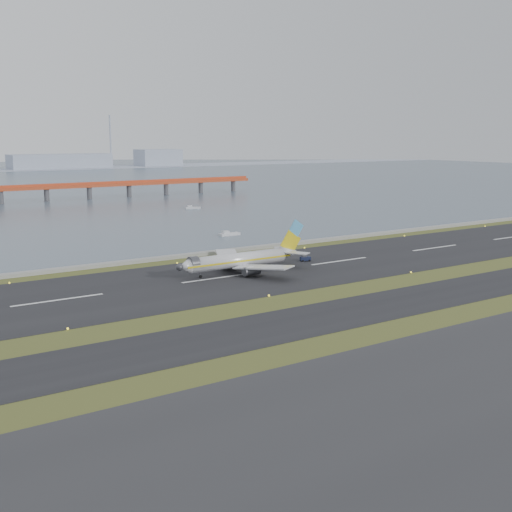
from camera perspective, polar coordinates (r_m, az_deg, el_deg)
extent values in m
plane|color=#354619|center=(136.56, 2.95, -4.27)|extent=(1000.00, 1000.00, 0.00)
cube|color=black|center=(127.47, 6.18, -5.38)|extent=(1000.00, 18.00, 0.10)
cube|color=black|center=(160.94, -3.42, -1.97)|extent=(1000.00, 45.00, 0.10)
cube|color=gray|center=(186.88, -8.06, -0.16)|extent=(1000.00, 2.50, 1.00)
cube|color=#B03E1E|center=(370.39, -18.14, 5.78)|extent=(260.00, 5.00, 1.60)
cube|color=#B03E1E|center=(370.28, -18.16, 6.01)|extent=(260.00, 0.40, 1.40)
cylinder|color=#4C4C51|center=(370.75, -18.10, 5.09)|extent=(2.80, 2.80, 7.00)
cylinder|color=#4C4C51|center=(407.00, -4.93, 6.01)|extent=(2.80, 2.80, 7.00)
cube|color=#9CA6B9|center=(758.65, -17.01, 8.06)|extent=(110.00, 35.00, 16.00)
cube|color=#9CA6B9|center=(801.48, -8.69, 8.64)|extent=(50.00, 35.00, 20.00)
cylinder|color=#9CA6B9|center=(777.64, -12.80, 9.93)|extent=(1.80, 1.80, 60.00)
cylinder|color=silver|center=(165.99, -1.63, -0.36)|extent=(28.00, 3.80, 3.80)
cone|color=silver|center=(158.44, -6.42, -0.95)|extent=(3.20, 3.80, 3.80)
cone|color=silver|center=(174.91, 2.87, 0.29)|extent=(5.00, 3.80, 3.80)
cube|color=gold|center=(164.39, -1.28, -0.46)|extent=(31.00, 0.06, 0.45)
cube|color=gold|center=(167.59, -1.98, -0.25)|extent=(31.00, 0.06, 0.45)
cube|color=silver|center=(160.32, 0.64, -1.00)|extent=(11.31, 15.89, 1.66)
cube|color=silver|center=(174.37, -2.50, -0.07)|extent=(11.31, 15.89, 1.66)
cylinder|color=#3B3C41|center=(161.68, -0.35, -1.34)|extent=(4.20, 2.10, 2.10)
cylinder|color=#3B3C41|center=(171.63, -2.55, -0.65)|extent=(4.20, 2.10, 2.10)
cube|color=gold|center=(174.88, 3.09, 1.26)|extent=(6.80, 0.35, 6.85)
cube|color=#4B9ED4|center=(175.46, 3.60, 2.50)|extent=(4.85, 0.37, 4.90)
cube|color=silver|center=(172.01, 3.70, 0.28)|extent=(5.64, 6.80, 0.22)
cube|color=silver|center=(178.01, 2.22, 0.64)|extent=(5.64, 6.80, 0.22)
cylinder|color=black|center=(161.17, -4.95, -1.83)|extent=(0.80, 0.28, 0.80)
cylinder|color=black|center=(165.05, -0.67, -1.46)|extent=(1.00, 0.38, 1.00)
cylinder|color=black|center=(169.68, -1.70, -1.13)|extent=(1.00, 0.38, 1.00)
cube|color=#131934|center=(182.74, 4.40, -0.23)|extent=(3.25, 2.49, 1.08)
cube|color=#3B3C41|center=(182.50, 4.30, -0.02)|extent=(1.64, 1.69, 0.63)
cylinder|color=black|center=(181.86, 4.17, -0.44)|extent=(0.68, 0.46, 0.63)
cylinder|color=black|center=(183.20, 4.03, -0.36)|extent=(0.68, 0.46, 0.63)
cylinder|color=black|center=(182.48, 4.76, -0.41)|extent=(0.68, 0.46, 0.63)
cylinder|color=black|center=(183.81, 4.62, -0.33)|extent=(0.68, 0.46, 0.63)
cube|color=silver|center=(230.26, -2.37, 1.93)|extent=(7.76, 2.49, 1.00)
cube|color=silver|center=(229.28, -2.72, 2.12)|extent=(2.23, 1.79, 1.00)
cube|color=silver|center=(317.55, -5.61, 4.26)|extent=(7.66, 4.91, 0.94)
cube|color=silver|center=(317.31, -5.90, 4.40)|extent=(2.57, 2.35, 0.94)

